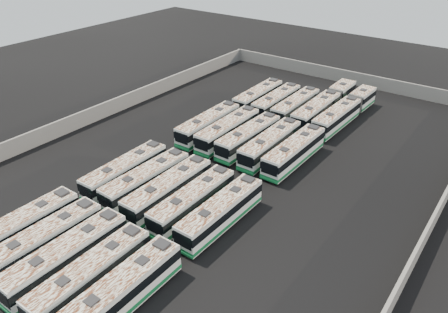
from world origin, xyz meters
The scene contains 22 objects.
ground centered at (0.00, 0.00, 0.00)m, with size 140.00×140.00×0.00m, color black.
perimeter_wall centered at (0.00, 0.00, 1.10)m, with size 45.20×73.20×2.20m.
bus_front_far_left centered at (-6.71, -20.46, 1.56)m, with size 2.32×10.87×3.06m.
bus_front_left centered at (-3.54, -20.33, 1.57)m, with size 2.41×10.91×3.07m.
bus_front_center centered at (-0.37, -20.33, 1.60)m, with size 2.42×11.13×3.13m.
bus_front_right centered at (2.82, -20.41, 1.55)m, with size 2.53×10.84×3.04m.
bus_front_far_right centered at (6.02, -20.32, 1.59)m, with size 2.47×11.05×3.10m.
bus_midfront_far_left centered at (-6.61, -8.26, 1.55)m, with size 2.52×10.82×3.03m.
bus_midfront_left centered at (-3.48, -8.21, 1.56)m, with size 2.53×10.88×3.05m.
bus_midfront_center centered at (-0.36, -8.22, 1.59)m, with size 2.47×11.10×3.12m.
bus_midfront_right centered at (2.81, -8.20, 1.55)m, with size 2.34×10.77×3.03m.
bus_midfront_far_right centered at (6.08, -8.07, 1.55)m, with size 2.35×10.81×3.04m.
bus_midback_far_left centered at (-6.59, 6.24, 1.60)m, with size 2.56×11.15×3.13m.
bus_midback_left centered at (-3.51, 6.35, 1.61)m, with size 2.49×11.19×3.14m.
bus_midback_center centered at (-0.35, 6.36, 1.58)m, with size 2.61×11.02×3.09m.
bus_midback_right centered at (2.80, 6.29, 1.60)m, with size 2.45×11.12×3.12m.
bus_midback_far_right centered at (5.99, 6.35, 1.59)m, with size 2.47×11.08×3.11m.
bus_back_far_left centered at (-6.61, 18.39, 1.56)m, with size 2.54×10.89×3.05m.
bus_back_left centered at (-3.46, 18.42, 1.54)m, with size 2.38×10.69×3.00m.
bus_back_center centered at (-0.37, 18.55, 1.54)m, with size 2.35×10.75×3.02m.
bus_back_right centered at (2.86, 21.45, 1.61)m, with size 2.53×17.37×3.14m.
bus_back_far_right centered at (6.05, 21.28, 1.55)m, with size 2.68×16.75×3.03m.
Camera 1 is at (25.75, -34.28, 26.06)m, focal length 35.00 mm.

